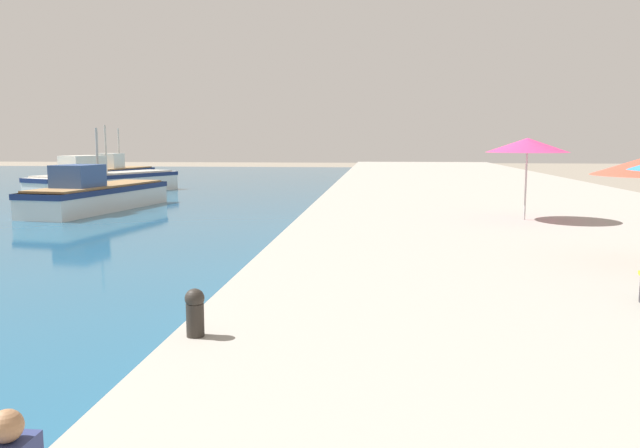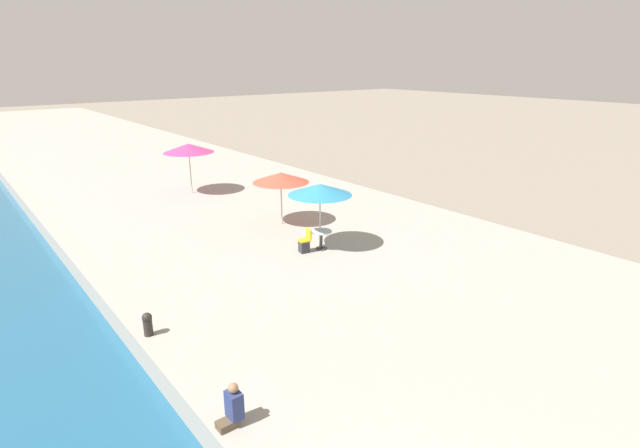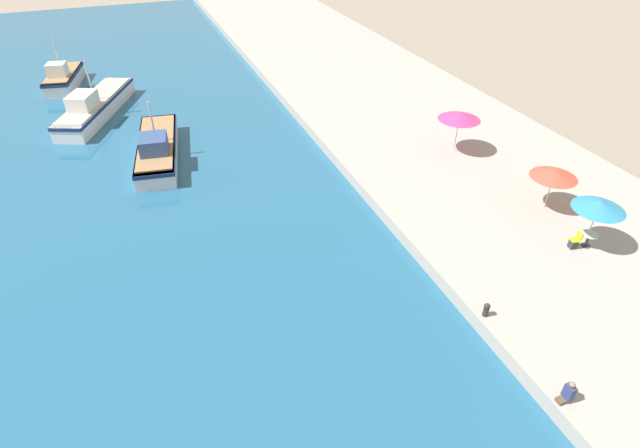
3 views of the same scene
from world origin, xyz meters
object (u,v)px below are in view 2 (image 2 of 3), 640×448
person_at_quay (232,407)px  cafe_umbrella_pink (320,190)px  cafe_umbrella_striped (188,148)px  cafe_chair_left (305,244)px  mooring_bollard (148,323)px  cafe_umbrella_white (281,177)px  cafe_table (322,236)px

person_at_quay → cafe_umbrella_pink: bearing=41.8°
cafe_umbrella_striped → cafe_chair_left: cafe_umbrella_striped is taller
cafe_umbrella_pink → mooring_bollard: (-7.54, -2.22, -2.01)m
cafe_umbrella_white → mooring_bollard: cafe_umbrella_white is taller
mooring_bollard → person_at_quay: bearing=-88.6°
cafe_chair_left → mooring_bollard: 7.22m
cafe_umbrella_white → mooring_bollard: (-8.10, -5.70, -1.76)m
person_at_quay → cafe_umbrella_striped: bearing=68.0°
cafe_umbrella_striped → person_at_quay: cafe_umbrella_striped is taller
person_at_quay → cafe_umbrella_white: bearing=51.7°
cafe_table → mooring_bollard: bearing=-164.1°
cafe_umbrella_white → cafe_chair_left: 4.05m
cafe_umbrella_white → mooring_bollard: size_ratio=3.77×
cafe_umbrella_striped → mooring_bollard: 15.28m
cafe_umbrella_white → person_at_quay: 13.02m
cafe_table → mooring_bollard: cafe_table is taller
cafe_table → person_at_quay: 9.94m
cafe_umbrella_white → mooring_bollard: bearing=-144.9°
cafe_table → cafe_chair_left: bearing=169.0°
cafe_umbrella_striped → cafe_table: cafe_umbrella_striped is taller
cafe_umbrella_white → person_at_quay: (-8.00, -10.13, -1.69)m
cafe_table → cafe_umbrella_white: bearing=81.2°
cafe_table → cafe_chair_left: 0.75m
cafe_umbrella_striped → cafe_umbrella_pink: bearing=-88.5°
cafe_umbrella_pink → cafe_table: bearing=-77.5°
cafe_chair_left → cafe_umbrella_pink: bearing=-84.2°
cafe_umbrella_pink → mooring_bollard: bearing=-163.6°
cafe_umbrella_white → cafe_table: 3.92m
cafe_chair_left → mooring_bollard: (-6.85, -2.29, 0.02)m
cafe_umbrella_white → cafe_table: size_ratio=3.08×
cafe_umbrella_pink → cafe_umbrella_white: (0.57, 3.48, -0.25)m
cafe_umbrella_pink → cafe_umbrella_striped: cafe_umbrella_striped is taller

